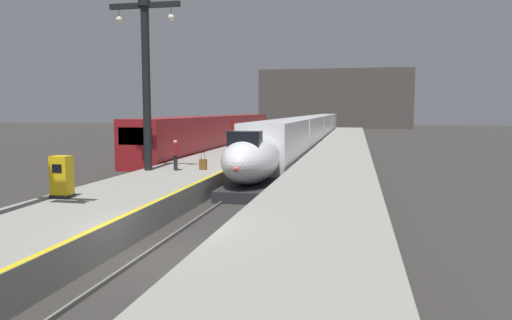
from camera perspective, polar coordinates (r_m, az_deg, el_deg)
name	(u,v)px	position (r m, az deg, el deg)	size (l,w,h in m)	color
ground_plane	(166,260)	(14.53, -10.70, -11.66)	(260.00, 260.00, 0.00)	#33302D
platform_left	(238,157)	(38.87, -2.20, 0.30)	(4.80, 110.00, 1.05)	gray
platform_right	(338,160)	(37.73, 9.81, 0.05)	(4.80, 110.00, 1.05)	gray
platform_left_safety_stripe	(265,152)	(38.33, 1.10, 1.02)	(0.20, 107.80, 0.01)	yellow
rail_main_left	(283,161)	(40.95, 3.22, -0.07)	(0.08, 110.00, 0.12)	slate
rail_main_right	(300,161)	(40.75, 5.31, -0.11)	(0.08, 110.00, 0.12)	slate
rail_secondary_left	(193,159)	(42.92, -7.53, 0.17)	(0.08, 110.00, 0.12)	slate
rail_secondary_right	(209,159)	(42.45, -5.62, 0.13)	(0.08, 110.00, 0.12)	slate
highspeed_train_main	(311,130)	(58.20, 6.60, 3.59)	(2.92, 75.27, 3.60)	silver
regional_train_adjacent	(218,133)	(47.64, -4.56, 3.27)	(2.85, 36.60, 3.80)	maroon
station_column_mid	(146,70)	(27.08, -12.99, 10.47)	(4.00, 0.68, 9.16)	black
passenger_near_edge	(175,153)	(26.63, -9.59, 0.87)	(0.49, 0.40, 1.69)	#23232D
rolling_suitcase	(203,164)	(26.78, -6.33, -0.53)	(0.40, 0.22, 0.98)	brown
ticket_machine_yellow	(62,178)	(19.61, -22.16, -2.04)	(0.76, 0.62, 1.60)	yellow
terminus_back_wall	(334,99)	(114.91, 9.30, 7.23)	(36.00, 2.00, 14.00)	#4C4742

